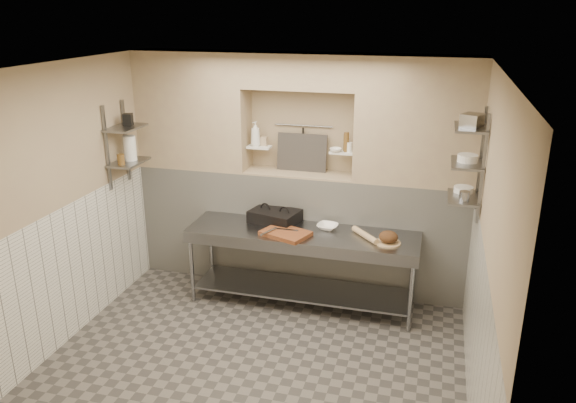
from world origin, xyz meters
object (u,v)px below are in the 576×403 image
(panini_press, at_px, (275,216))
(cutting_board, at_px, (286,233))
(rolling_pin, at_px, (365,235))
(mixing_bowl, at_px, (327,227))
(bottle_soap, at_px, (255,134))
(jug_left, at_px, (130,148))
(prep_table, at_px, (302,253))
(bread_loaf, at_px, (388,237))
(bowl_alcove, at_px, (336,150))

(panini_press, xyz_separation_m, cutting_board, (0.23, -0.35, -0.05))
(rolling_pin, bearing_deg, mixing_bowl, 161.89)
(bottle_soap, bearing_deg, jug_left, -154.04)
(jug_left, bearing_deg, prep_table, 2.37)
(prep_table, height_order, cutting_board, cutting_board)
(bottle_soap, bearing_deg, prep_table, -37.76)
(bread_loaf, xyz_separation_m, bottle_soap, (-1.67, 0.62, 0.88))
(rolling_pin, xyz_separation_m, bowl_alcove, (-0.44, 0.50, 0.80))
(bowl_alcove, distance_m, jug_left, 2.35)
(cutting_board, relative_size, bread_loaf, 2.47)
(panini_press, distance_m, cutting_board, 0.42)
(bowl_alcove, bearing_deg, bottle_soap, 178.36)
(panini_press, relative_size, bread_loaf, 3.04)
(cutting_board, xyz_separation_m, mixing_bowl, (0.41, 0.30, 0.01))
(panini_press, height_order, rolling_pin, panini_press)
(panini_press, bearing_deg, cutting_board, -43.09)
(cutting_board, height_order, mixing_bowl, mixing_bowl)
(rolling_pin, distance_m, bread_loaf, 0.28)
(mixing_bowl, relative_size, bottle_soap, 0.79)
(panini_press, xyz_separation_m, bowl_alcove, (0.64, 0.31, 0.76))
(rolling_pin, bearing_deg, jug_left, -177.81)
(prep_table, distance_m, rolling_pin, 0.76)
(mixing_bowl, bearing_deg, rolling_pin, -18.11)
(bowl_alcove, bearing_deg, jug_left, -165.07)
(mixing_bowl, bearing_deg, prep_table, -146.96)
(bread_loaf, relative_size, bowl_alcove, 1.48)
(panini_press, height_order, bread_loaf, panini_press)
(mixing_bowl, xyz_separation_m, bread_loaf, (0.70, -0.23, 0.05))
(panini_press, bearing_deg, prep_table, -15.55)
(prep_table, bearing_deg, bottle_soap, 142.24)
(panini_press, height_order, bowl_alcove, bowl_alcove)
(prep_table, xyz_separation_m, mixing_bowl, (0.26, 0.17, 0.29))
(bread_loaf, bearing_deg, prep_table, 175.91)
(rolling_pin, relative_size, bowl_alcove, 3.18)
(mixing_bowl, distance_m, jug_left, 2.43)
(prep_table, xyz_separation_m, cutting_board, (-0.15, -0.13, 0.28))
(bottle_soap, bearing_deg, mixing_bowl, -21.70)
(cutting_board, bearing_deg, bread_loaf, 3.39)
(panini_press, relative_size, cutting_board, 1.23)
(prep_table, relative_size, bowl_alcove, 19.00)
(panini_press, bearing_deg, bowl_alcove, 39.69)
(prep_table, distance_m, bread_loaf, 1.02)
(prep_table, bearing_deg, mixing_bowl, 33.04)
(mixing_bowl, height_order, bread_loaf, bread_loaf)
(prep_table, height_order, mixing_bowl, mixing_bowl)
(bottle_soap, bearing_deg, rolling_pin, -20.58)
(bottle_soap, distance_m, jug_left, 1.45)
(jug_left, bearing_deg, rolling_pin, 2.19)
(mixing_bowl, xyz_separation_m, bottle_soap, (-0.97, 0.38, 0.93))
(jug_left, bearing_deg, mixing_bowl, 6.28)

